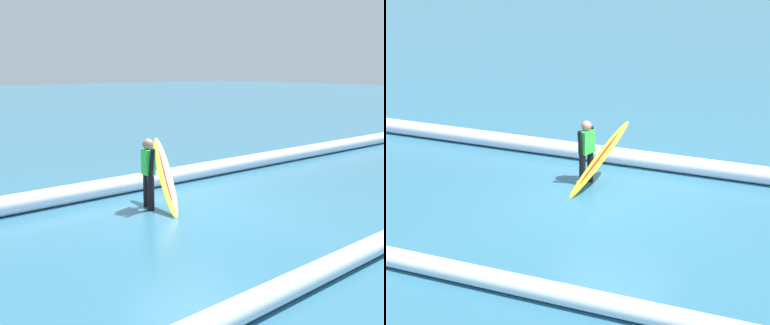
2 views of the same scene
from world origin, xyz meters
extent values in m
plane|color=#2C637D|center=(0.00, 0.00, 0.00)|extent=(149.27, 149.27, 0.00)
cylinder|color=black|center=(0.72, -0.66, 0.36)|extent=(0.14, 0.14, 0.71)
cylinder|color=black|center=(0.80, -0.39, 0.36)|extent=(0.14, 0.14, 0.71)
cube|color=#2DD83F|center=(0.76, -0.52, 0.97)|extent=(0.30, 0.39, 0.51)
sphere|color=#A46D5F|center=(0.76, -0.52, 1.33)|extent=(0.22, 0.22, 0.22)
cylinder|color=black|center=(0.69, -0.73, 0.97)|extent=(0.09, 0.22, 0.62)
cylinder|color=black|center=(0.83, -0.32, 0.97)|extent=(0.09, 0.18, 0.62)
ellipsoid|color=yellow|center=(0.42, -0.41, 0.66)|extent=(1.02, 1.74, 1.35)
ellipsoid|color=red|center=(0.42, -0.41, 0.66)|extent=(0.71, 1.35, 1.09)
cylinder|color=white|center=(-0.90, -1.92, 0.20)|extent=(22.39, 0.66, 0.40)
camera|label=1|loc=(6.58, 7.35, 2.82)|focal=46.20mm
camera|label=2|loc=(-3.16, 10.21, 4.82)|focal=52.17mm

